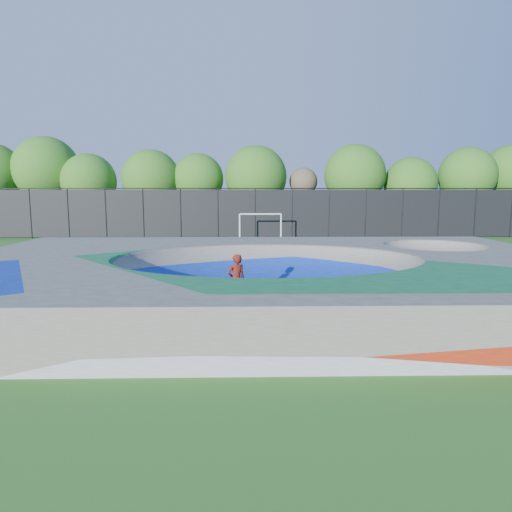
# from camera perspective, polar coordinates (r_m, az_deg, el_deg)

# --- Properties ---
(ground) EXTENTS (120.00, 120.00, 0.00)m
(ground) POSITION_cam_1_polar(r_m,az_deg,el_deg) (16.45, 1.34, -5.28)
(ground) COLOR #2B661C
(ground) RESTS_ON ground
(skate_deck) EXTENTS (22.00, 14.00, 1.50)m
(skate_deck) POSITION_cam_1_polar(r_m,az_deg,el_deg) (16.29, 1.35, -2.72)
(skate_deck) COLOR gray
(skate_deck) RESTS_ON ground
(skater) EXTENTS (0.76, 0.66, 1.75)m
(skater) POSITION_cam_1_polar(r_m,az_deg,el_deg) (15.20, -2.47, -3.04)
(skater) COLOR #B3250E
(skater) RESTS_ON ground
(skateboard) EXTENTS (0.81, 0.50, 0.05)m
(skateboard) POSITION_cam_1_polar(r_m,az_deg,el_deg) (15.38, -2.45, -6.15)
(skateboard) COLOR black
(skateboard) RESTS_ON ground
(soccer_goal) EXTENTS (3.24, 0.12, 2.14)m
(soccer_goal) POSITION_cam_1_polar(r_m,az_deg,el_deg) (34.42, 0.56, 4.27)
(soccer_goal) COLOR silver
(soccer_goal) RESTS_ON ground
(fence) EXTENTS (48.09, 0.09, 4.04)m
(fence) POSITION_cam_1_polar(r_m,az_deg,el_deg) (37.03, -0.11, 5.50)
(fence) COLOR black
(fence) RESTS_ON ground
(treeline) EXTENTS (53.30, 7.76, 8.77)m
(treeline) POSITION_cam_1_polar(r_m,az_deg,el_deg) (42.35, -2.39, 9.96)
(treeline) COLOR #4B3A25
(treeline) RESTS_ON ground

